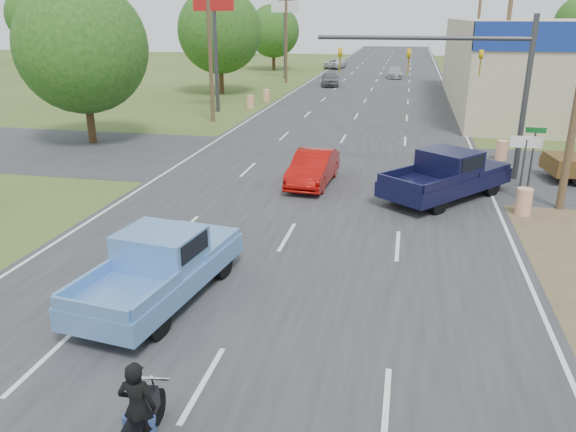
% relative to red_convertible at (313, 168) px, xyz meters
% --- Properties ---
extents(ground, '(200.00, 200.00, 0.00)m').
position_rel_red_convertible_xyz_m(ground, '(0.20, -14.28, -0.72)').
color(ground, '#435220').
rests_on(ground, ground).
extents(main_road, '(15.00, 180.00, 0.02)m').
position_rel_red_convertible_xyz_m(main_road, '(0.20, 25.72, -0.71)').
color(main_road, '#2D2D30').
rests_on(main_road, ground).
extents(cross_road, '(120.00, 10.00, 0.02)m').
position_rel_red_convertible_xyz_m(cross_road, '(0.20, 3.72, -0.71)').
color(cross_road, '#2D2D30').
rests_on(cross_road, ground).
extents(utility_pole_2, '(2.00, 0.28, 10.00)m').
position_rel_red_convertible_xyz_m(utility_pole_2, '(9.70, 16.72, 4.59)').
color(utility_pole_2, '#4C3823').
rests_on(utility_pole_2, ground).
extents(utility_pole_3, '(2.00, 0.28, 10.00)m').
position_rel_red_convertible_xyz_m(utility_pole_3, '(9.70, 34.72, 4.59)').
color(utility_pole_3, '#4C3823').
rests_on(utility_pole_3, ground).
extents(utility_pole_5, '(2.00, 0.28, 10.00)m').
position_rel_red_convertible_xyz_m(utility_pole_5, '(-9.30, 13.72, 4.59)').
color(utility_pole_5, '#4C3823').
rests_on(utility_pole_5, ground).
extents(utility_pole_6, '(2.00, 0.28, 10.00)m').
position_rel_red_convertible_xyz_m(utility_pole_6, '(-9.30, 37.72, 4.59)').
color(utility_pole_6, '#4C3823').
rests_on(utility_pole_6, ground).
extents(tree_0, '(7.14, 7.14, 8.84)m').
position_rel_red_convertible_xyz_m(tree_0, '(-13.80, 5.72, 4.54)').
color(tree_0, '#422D19').
rests_on(tree_0, ground).
extents(tree_1, '(7.56, 7.56, 9.36)m').
position_rel_red_convertible_xyz_m(tree_1, '(-13.30, 27.72, 4.85)').
color(tree_1, '#422D19').
rests_on(tree_1, ground).
extents(tree_2, '(6.72, 6.72, 8.32)m').
position_rel_red_convertible_xyz_m(tree_2, '(-14.00, 51.72, 4.23)').
color(tree_2, '#422D19').
rests_on(tree_2, ground).
extents(tree_4, '(9.24, 9.24, 11.44)m').
position_rel_red_convertible_xyz_m(tree_4, '(-54.80, 60.72, 6.09)').
color(tree_4, '#422D19').
rests_on(tree_4, ground).
extents(tree_6, '(8.82, 8.82, 10.92)m').
position_rel_red_convertible_xyz_m(tree_6, '(-29.80, 80.72, 5.78)').
color(tree_6, '#422D19').
rests_on(tree_6, ground).
extents(barrel_0, '(0.56, 0.56, 1.00)m').
position_rel_red_convertible_xyz_m(barrel_0, '(8.20, -2.28, -0.22)').
color(barrel_0, orange).
rests_on(barrel_0, ground).
extents(barrel_1, '(0.56, 0.56, 1.00)m').
position_rel_red_convertible_xyz_m(barrel_1, '(8.60, 6.22, -0.22)').
color(barrel_1, orange).
rests_on(barrel_1, ground).
extents(barrel_2, '(0.56, 0.56, 1.00)m').
position_rel_red_convertible_xyz_m(barrel_2, '(-8.30, 19.72, -0.22)').
color(barrel_2, orange).
rests_on(barrel_2, ground).
extents(barrel_3, '(0.56, 0.56, 1.00)m').
position_rel_red_convertible_xyz_m(barrel_3, '(-8.00, 23.72, -0.22)').
color(barrel_3, orange).
rests_on(barrel_3, ground).
extents(pole_sign_left_near, '(3.00, 0.35, 9.20)m').
position_rel_red_convertible_xyz_m(pole_sign_left_near, '(-10.30, 17.72, 6.45)').
color(pole_sign_left_near, '#3F3F44').
rests_on(pole_sign_left_near, ground).
extents(pole_sign_left_far, '(3.00, 0.35, 9.20)m').
position_rel_red_convertible_xyz_m(pole_sign_left_far, '(-10.30, 41.72, 6.45)').
color(pole_sign_left_far, '#3F3F44').
rests_on(pole_sign_left_far, ground).
extents(lane_sign, '(1.20, 0.08, 2.52)m').
position_rel_red_convertible_xyz_m(lane_sign, '(8.40, -0.28, 1.18)').
color(lane_sign, '#3F3F44').
rests_on(lane_sign, ground).
extents(street_name_sign, '(0.80, 0.08, 2.61)m').
position_rel_red_convertible_xyz_m(street_name_sign, '(9.00, 1.22, 0.89)').
color(street_name_sign, '#3F3F44').
rests_on(street_name_sign, ground).
extents(signal_mast, '(9.12, 0.40, 7.00)m').
position_rel_red_convertible_xyz_m(signal_mast, '(6.02, 2.72, 4.08)').
color(signal_mast, '#3F3F44').
rests_on(signal_mast, ground).
extents(red_convertible, '(1.79, 4.47, 1.45)m').
position_rel_red_convertible_xyz_m(red_convertible, '(0.00, 0.00, 0.00)').
color(red_convertible, '#9C0B07').
rests_on(red_convertible, ground).
extents(rider, '(0.66, 0.47, 1.70)m').
position_rel_red_convertible_xyz_m(rider, '(-0.13, -16.30, 0.13)').
color(rider, black).
rests_on(rider, ground).
extents(blue_pickup, '(2.85, 5.76, 1.83)m').
position_rel_red_convertible_xyz_m(blue_pickup, '(-2.07, -10.96, 0.20)').
color(blue_pickup, black).
rests_on(blue_pickup, ground).
extents(navy_pickup, '(5.42, 5.97, 1.94)m').
position_rel_red_convertible_xyz_m(navy_pickup, '(5.58, -0.76, 0.26)').
color(navy_pickup, black).
rests_on(navy_pickup, ground).
extents(distant_car_grey, '(2.38, 4.52, 1.47)m').
position_rel_red_convertible_xyz_m(distant_car_grey, '(-4.25, 35.79, 0.01)').
color(distant_car_grey, '#5D5C62').
rests_on(distant_car_grey, ground).
extents(distant_car_silver, '(1.94, 4.39, 1.25)m').
position_rel_red_convertible_xyz_m(distant_car_silver, '(2.05, 45.18, -0.10)').
color(distant_car_silver, '#B5B5BA').
rests_on(distant_car_silver, ground).
extents(distant_car_white, '(2.88, 5.00, 1.31)m').
position_rel_red_convertible_xyz_m(distant_car_white, '(-6.30, 55.94, -0.07)').
color(distant_car_white, beige).
rests_on(distant_car_white, ground).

